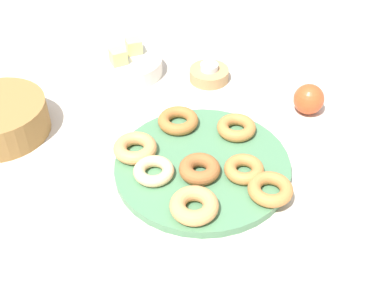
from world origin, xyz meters
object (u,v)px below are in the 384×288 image
at_px(melon_chunk_right, 134,46).
at_px(tealight, 209,67).
at_px(donut_plate, 202,166).
at_px(melon_chunk_left, 118,57).
at_px(donut_0, 236,128).
at_px(donut_2, 194,206).
at_px(apple, 309,99).
at_px(donut_7, 244,169).
at_px(donut_6, 135,148).
at_px(fruit_bowl, 129,66).
at_px(candle_holder, 209,75).
at_px(donut_3, 270,189).
at_px(donut_4, 154,171).
at_px(donut_1, 178,121).
at_px(donut_5, 200,169).

bearing_deg(melon_chunk_right, tealight, -61.33).
relative_size(donut_plate, melon_chunk_left, 9.66).
relative_size(donut_0, donut_2, 0.93).
bearing_deg(apple, donut_7, -170.27).
bearing_deg(melon_chunk_right, donut_6, -128.69).
xyz_separation_m(donut_6, melon_chunk_right, (0.22, 0.27, 0.03)).
distance_m(donut_0, fruit_bowl, 0.36).
height_order(donut_6, candle_holder, donut_6).
bearing_deg(donut_6, donut_plate, -55.80).
bearing_deg(donut_3, donut_0, 61.92).
height_order(donut_4, apple, apple).
bearing_deg(melon_chunk_left, donut_1, -98.51).
bearing_deg(candle_holder, apple, -74.38).
bearing_deg(donut_5, donut_1, 62.60).
height_order(donut_plate, donut_5, donut_5).
distance_m(donut_plate, fruit_bowl, 0.39).
relative_size(donut_4, melon_chunk_left, 2.17).
bearing_deg(donut_1, tealight, 26.50).
distance_m(donut_0, donut_3, 0.18).
relative_size(donut_0, fruit_bowl, 0.49).
bearing_deg(donut_6, donut_0, -26.16).
relative_size(tealight, fruit_bowl, 0.26).
relative_size(donut_4, tealight, 1.80).
bearing_deg(donut_plate, tealight, 42.36).
relative_size(donut_5, candle_holder, 0.83).
xyz_separation_m(donut_4, apple, (0.39, -0.07, 0.01)).
bearing_deg(apple, donut_plate, 174.29).
height_order(donut_3, melon_chunk_right, melon_chunk_right).
bearing_deg(donut_2, melon_chunk_right, 62.68).
height_order(donut_3, donut_7, same).
relative_size(donut_4, apple, 1.14).
bearing_deg(donut_7, donut_5, 136.87).
relative_size(donut_plate, donut_5, 4.38).
distance_m(donut_0, candle_holder, 0.23).
xyz_separation_m(donut_0, melon_chunk_right, (0.02, 0.37, 0.03)).
relative_size(donut_plate, tealight, 8.03).
bearing_deg(apple, donut_1, 149.86).
bearing_deg(fruit_bowl, donut_plate, -106.71).
bearing_deg(donut_3, donut_6, 112.58).
xyz_separation_m(donut_1, donut_7, (-0.01, -0.20, -0.00)).
height_order(donut_2, donut_6, donut_2).
height_order(melon_chunk_left, melon_chunk_right, same).
bearing_deg(melon_chunk_right, donut_3, -101.79).
height_order(donut_plate, melon_chunk_right, melon_chunk_right).
distance_m(tealight, fruit_bowl, 0.20).
xyz_separation_m(donut_2, melon_chunk_left, (0.18, 0.45, 0.03)).
bearing_deg(donut_0, melon_chunk_right, 86.28).
bearing_deg(donut_0, apple, -14.54).
bearing_deg(donut_3, donut_4, 123.47).
height_order(fruit_bowl, apple, apple).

